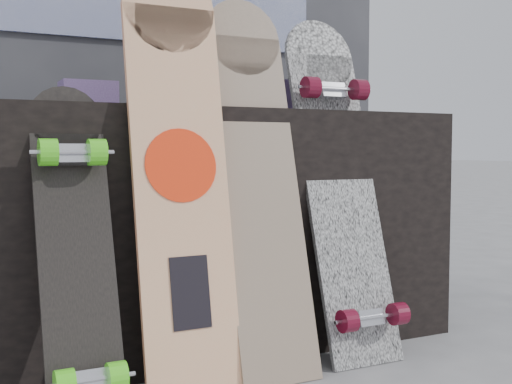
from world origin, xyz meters
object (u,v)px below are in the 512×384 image
vendor_table (215,227)px  longboard_celtic (258,170)px  longboard_cascadia (340,177)px  skateboard_dark (77,243)px  longboard_geisha (180,159)px

vendor_table → longboard_celtic: size_ratio=1.39×
longboard_cascadia → skateboard_dark: longboard_cascadia is taller
longboard_cascadia → longboard_geisha: bearing=-174.2°
longboard_geisha → longboard_celtic: bearing=5.8°
vendor_table → longboard_celtic: 0.39m
vendor_table → longboard_celtic: bearing=-89.6°
vendor_table → skateboard_dark: size_ratio=1.89×
longboard_geisha → skateboard_dark: bearing=-171.1°
longboard_celtic → skateboard_dark: bearing=-172.5°
longboard_celtic → longboard_cascadia: longboard_celtic is taller
vendor_table → longboard_geisha: 0.50m
skateboard_dark → longboard_geisha: bearing=8.9°
longboard_celtic → longboard_cascadia: size_ratio=1.02×
vendor_table → longboard_cascadia: longboard_cascadia is taller
longboard_cascadia → skateboard_dark: (-0.87, -0.10, -0.15)m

